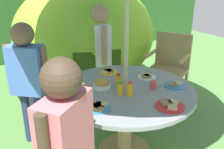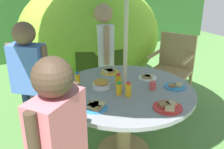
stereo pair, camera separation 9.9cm
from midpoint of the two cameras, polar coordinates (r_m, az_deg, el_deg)
hedge_backdrop at (r=5.63m, az=-16.66°, el=13.45°), size 9.00×0.70×1.87m
garden_table at (r=2.39m, az=4.00°, el=-6.35°), size 1.27×1.27×0.69m
wooden_chair at (r=3.45m, az=14.29°, el=2.06°), size 0.62×0.63×0.94m
dome_tent at (r=3.89m, az=-4.34°, el=8.72°), size 2.62×2.62×1.60m
child_in_white_shirt at (r=3.17m, az=-1.02°, el=6.88°), size 0.27×0.44×1.34m
child_in_blue_shirt at (r=2.58m, az=-17.18°, el=1.22°), size 0.37×0.35×1.26m
child_in_pink_shirt at (r=1.49m, az=-10.13°, el=-13.29°), size 0.38×0.35×1.29m
snack_bowl at (r=2.33m, az=-1.20°, el=-2.13°), size 0.17×0.17×0.08m
plate_center_back at (r=2.57m, az=9.07°, el=-0.65°), size 0.18×0.18×0.03m
plate_front_edge at (r=2.06m, az=13.74°, el=-7.03°), size 0.23×0.23×0.03m
plate_near_right at (r=2.43m, az=15.09°, el=-2.52°), size 0.19×0.19×0.03m
plate_back_edge at (r=2.69m, az=0.46°, el=0.72°), size 0.20×0.20×0.03m
plate_center_front at (r=2.00m, az=-2.40°, el=-7.17°), size 0.20×0.20×0.03m
juice_bottle_near_left at (r=2.53m, az=-8.33°, el=0.02°), size 0.05×0.05×0.11m
juice_bottle_far_left at (r=2.38m, az=2.62°, el=-1.16°), size 0.06×0.06×0.11m
juice_bottle_far_right at (r=2.20m, az=2.87°, el=-3.20°), size 0.05×0.05×0.12m
juice_bottle_mid_left at (r=2.42m, az=-6.58°, el=-0.83°), size 0.05×0.05×0.12m
juice_bottle_mid_right at (r=2.17m, az=5.00°, el=-3.37°), size 0.05×0.05×0.13m
cup_near at (r=2.34m, az=10.31°, el=-2.42°), size 0.06×0.06×0.07m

